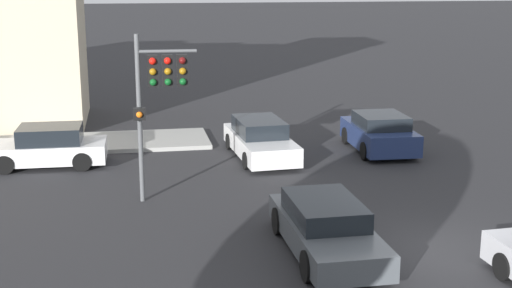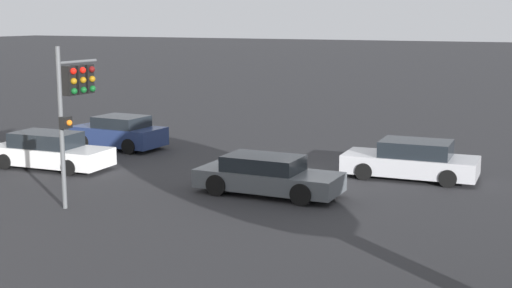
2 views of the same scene
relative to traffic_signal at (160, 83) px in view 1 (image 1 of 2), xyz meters
The scene contains 6 objects.
ground_plane 8.69m from the traffic_signal, 130.42° to the right, with size 300.00×300.00×0.00m, color #28282B.
traffic_signal is the anchor object (origin of this frame).
crossing_car_0 6.67m from the traffic_signal, 142.86° to the right, with size 4.80×1.94×1.29m.
crossing_car_2 9.99m from the traffic_signal, 61.22° to the right, with size 4.10×2.15×1.45m.
crossing_car_3 6.55m from the traffic_signal, 39.97° to the right, with size 4.87×2.11×1.40m.
parked_car_0 6.65m from the traffic_signal, 38.54° to the left, with size 2.10×4.15×1.41m.
Camera 1 is at (-15.22, 6.99, 6.58)m, focal length 50.00 mm.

